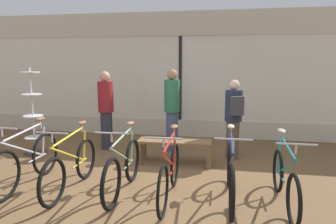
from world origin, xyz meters
The scene contains 13 objects.
ground_plane centered at (0.00, 0.00, 0.00)m, with size 24.00×24.00×0.00m, color brown.
shop_back_wall centered at (0.00, 3.29, 1.64)m, with size 12.00×0.08×3.20m.
bicycle_far_left centered at (-1.94, -0.36, 0.40)m, with size 0.46×1.78×1.05m.
bicycle_left centered at (-1.17, -0.40, 0.38)m, with size 0.46×1.71×1.02m.
bicycle_center_left centered at (-0.37, -0.35, 0.39)m, with size 0.46×1.69×1.03m.
bicycle_center_right centered at (0.35, -0.43, 0.39)m, with size 0.46×1.69×1.02m.
bicycle_right centered at (1.20, -0.33, 0.38)m, with size 0.46×1.76×1.03m.
bicycle_far_right centered at (1.91, -0.38, 0.37)m, with size 0.46×1.65×1.01m.
accessory_rack centered at (-2.88, 1.24, 0.75)m, with size 0.48×0.48×1.83m.
display_bench centered at (0.20, 1.08, 0.38)m, with size 1.40×0.44×0.47m.
customer_near_rack centered at (0.00, 1.95, 0.95)m, with size 0.46×0.46×1.79m.
customer_by_window centered at (1.30, 1.58, 0.86)m, with size 0.40×0.53×1.60m.
customer_mid_floor centered at (-1.47, 1.82, 0.92)m, with size 0.45×0.45×1.75m.
Camera 1 is at (1.02, -4.42, 1.94)m, focal length 32.00 mm.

